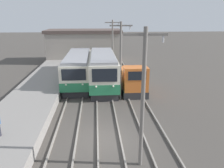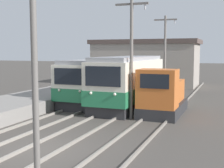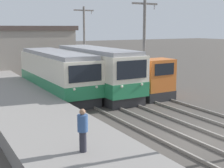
{
  "view_description": "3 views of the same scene",
  "coord_description": "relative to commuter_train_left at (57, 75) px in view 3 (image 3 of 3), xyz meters",
  "views": [
    {
      "loc": [
        -0.51,
        -12.31,
        7.56
      ],
      "look_at": [
        0.94,
        7.4,
        1.41
      ],
      "focal_mm": 35.0,
      "sensor_mm": 36.0,
      "label": 1
    },
    {
      "loc": [
        7.33,
        -10.57,
        4.06
      ],
      "look_at": [
        0.18,
        7.81,
        1.98
      ],
      "focal_mm": 50.0,
      "sensor_mm": 36.0,
      "label": 2
    },
    {
      "loc": [
        -10.68,
        -10.27,
        5.27
      ],
      "look_at": [
        -0.37,
        7.85,
        1.45
      ],
      "focal_mm": 50.0,
      "sensor_mm": 36.0,
      "label": 3
    }
  ],
  "objects": [
    {
      "name": "ground_plane",
      "position": [
        2.6,
        -12.58,
        -1.6
      ],
      "size": [
        200.0,
        200.0,
        0.0
      ],
      "primitive_type": "plane",
      "color": "#47423D"
    },
    {
      "name": "platform_left",
      "position": [
        -3.65,
        -12.58,
        -1.19
      ],
      "size": [
        4.5,
        54.0,
        0.82
      ],
      "primitive_type": "cube",
      "color": "gray",
      "rests_on": "ground"
    },
    {
      "name": "track_left",
      "position": [
        0.0,
        -12.58,
        -1.53
      ],
      "size": [
        1.54,
        60.0,
        0.14
      ],
      "color": "gray",
      "rests_on": "ground"
    },
    {
      "name": "track_center",
      "position": [
        2.8,
        -12.58,
        -1.53
      ],
      "size": [
        1.54,
        60.0,
        0.14
      ],
      "color": "gray",
      "rests_on": "ground"
    },
    {
      "name": "commuter_train_left",
      "position": [
        0.0,
        0.0,
        0.0
      ],
      "size": [
        2.84,
        10.69,
        3.43
      ],
      "color": "#28282B",
      "rests_on": "ground"
    },
    {
      "name": "commuter_train_center",
      "position": [
        2.8,
        -1.27,
        0.1
      ],
      "size": [
        2.84,
        10.22,
        3.67
      ],
      "color": "#28282B",
      "rests_on": "ground"
    },
    {
      "name": "shunting_locomotive",
      "position": [
        5.8,
        -3.57,
        -0.4
      ],
      "size": [
        2.4,
        5.24,
        3.0
      ],
      "color": "#28282B",
      "rests_on": "ground"
    },
    {
      "name": "catenary_mast_mid",
      "position": [
        4.31,
        -5.49,
        2.29
      ],
      "size": [
        2.0,
        0.2,
        7.14
      ],
      "color": "slate",
      "rests_on": "ground"
    },
    {
      "name": "catenary_mast_far",
      "position": [
        4.31,
        4.19,
        2.29
      ],
      "size": [
        2.0,
        0.2,
        7.14
      ],
      "color": "slate",
      "rests_on": "ground"
    },
    {
      "name": "person_on_platform",
      "position": [
        -3.71,
        -13.05,
        0.08
      ],
      "size": [
        0.38,
        0.38,
        1.6
      ],
      "color": "#282833",
      "rests_on": "platform_left"
    },
    {
      "name": "station_building",
      "position": [
        0.09,
        13.42,
        1.12
      ],
      "size": [
        12.6,
        6.3,
        5.4
      ],
      "color": "gray",
      "rests_on": "ground"
    }
  ]
}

